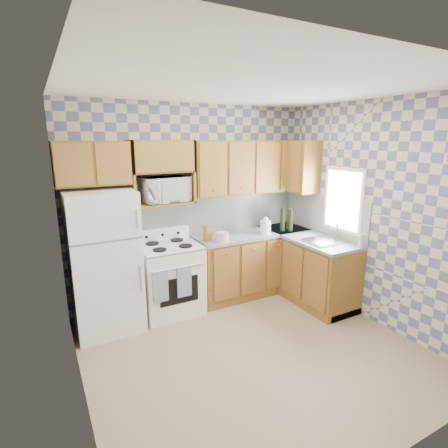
{
  "coord_description": "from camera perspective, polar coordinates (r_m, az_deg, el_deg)",
  "views": [
    {
      "loc": [
        -1.88,
        -2.81,
        2.24
      ],
      "look_at": [
        0.05,
        0.75,
        1.25
      ],
      "focal_mm": 28.0,
      "sensor_mm": 36.0,
      "label": 1
    }
  ],
  "objects": [
    {
      "name": "upper_cabinets_back",
      "position": [
        5.05,
        4.08,
        9.27
      ],
      "size": [
        1.75,
        0.33,
        0.74
      ],
      "primitive_type": "cube",
      "color": "brown",
      "rests_on": "back_wall"
    },
    {
      "name": "electric_kettle",
      "position": [
        5.01,
        6.78,
        -0.51
      ],
      "size": [
        0.15,
        0.15,
        0.19
      ],
      "primitive_type": "cylinder",
      "color": "white",
      "rests_on": "countertop_back"
    },
    {
      "name": "upper_cabinets_fridge",
      "position": [
        4.3,
        -20.77,
        9.25
      ],
      "size": [
        0.82,
        0.33,
        0.5
      ],
      "primitive_type": "cube",
      "color": "brown",
      "rests_on": "back_wall"
    },
    {
      "name": "countertop_back",
      "position": [
        5.1,
        4.75,
        -1.56
      ],
      "size": [
        1.77,
        0.63,
        0.04
      ],
      "primitive_type": "cube",
      "color": "slate",
      "rests_on": "base_cabinets_back"
    },
    {
      "name": "sink",
      "position": [
        4.81,
        16.06,
        -2.69
      ],
      "size": [
        0.48,
        0.4,
        0.03
      ],
      "primitive_type": "cube",
      "color": "#B7B7BC",
      "rests_on": "countertop_right"
    },
    {
      "name": "backsplash_right",
      "position": [
        5.19,
        15.88,
        1.63
      ],
      "size": [
        0.02,
        1.6,
        0.56
      ],
      "primitive_type": "cube",
      "color": "silver",
      "rests_on": "right_wall"
    },
    {
      "name": "back_wall",
      "position": [
        4.88,
        -5.29,
        3.16
      ],
      "size": [
        3.4,
        0.02,
        2.7
      ],
      "primitive_type": "cube",
      "color": "slate",
      "rests_on": "ground"
    },
    {
      "name": "bottle_1",
      "position": [
        5.21,
        10.82,
        0.53
      ],
      "size": [
        0.07,
        0.07,
        0.31
      ],
      "primitive_type": "cylinder",
      "color": "black",
      "rests_on": "countertop_back"
    },
    {
      "name": "bottle_2",
      "position": [
        5.32,
        10.56,
        0.69
      ],
      "size": [
        0.07,
        0.07,
        0.28
      ],
      "primitive_type": "cylinder",
      "color": "#5D3E11",
      "rests_on": "countertop_back"
    },
    {
      "name": "countertop_right",
      "position": [
        5.06,
        13.25,
        -2.01
      ],
      "size": [
        0.63,
        1.6,
        0.04
      ],
      "primitive_type": "cube",
      "color": "slate",
      "rests_on": "base_cabinets_right"
    },
    {
      "name": "floor",
      "position": [
        4.06,
        4.71,
        -19.82
      ],
      "size": [
        3.4,
        3.4,
        0.0
      ],
      "primitive_type": "plane",
      "color": "#887156",
      "rests_on": "ground"
    },
    {
      "name": "backsplash_back",
      "position": [
        5.07,
        -1.05,
        1.88
      ],
      "size": [
        2.6,
        0.02,
        0.56
      ],
      "primitive_type": "cube",
      "color": "silver",
      "rests_on": "back_wall"
    },
    {
      "name": "base_cabinets_back",
      "position": [
        5.24,
        4.62,
        -6.4
      ],
      "size": [
        1.75,
        0.6,
        0.88
      ],
      "primitive_type": "cube",
      "color": "brown",
      "rests_on": "floor"
    },
    {
      "name": "base_cabinets_right",
      "position": [
        5.2,
        13.01,
        -6.88
      ],
      "size": [
        0.6,
        1.6,
        0.88
      ],
      "primitive_type": "cube",
      "color": "brown",
      "rests_on": "floor"
    },
    {
      "name": "food_containers",
      "position": [
        4.61,
        -0.32,
        -2.11
      ],
      "size": [
        0.19,
        0.19,
        0.12
      ],
      "primitive_type": null,
      "color": "beige",
      "rests_on": "countertop_back"
    },
    {
      "name": "knife_block",
      "position": [
        4.63,
        -2.71,
        -1.57
      ],
      "size": [
        0.1,
        0.1,
        0.2
      ],
      "primitive_type": "cube",
      "rotation": [
        0.0,
        0.0,
        0.12
      ],
      "color": "brown",
      "rests_on": "countertop_back"
    },
    {
      "name": "microwave_shelf",
      "position": [
        4.55,
        -9.94,
        3.33
      ],
      "size": [
        0.8,
        0.33,
        0.03
      ],
      "primitive_type": "cube",
      "color": "brown",
      "rests_on": "back_wall"
    },
    {
      "name": "backguard",
      "position": [
        4.75,
        -10.17,
        -1.62
      ],
      "size": [
        0.76,
        0.08,
        0.17
      ],
      "primitive_type": "cube",
      "color": "white",
      "rests_on": "cooktop"
    },
    {
      "name": "upper_cabinets_right",
      "position": [
        5.32,
        11.72,
        9.25
      ],
      "size": [
        0.33,
        0.7,
        0.74
      ],
      "primitive_type": "cube",
      "color": "brown",
      "rests_on": "right_wall"
    },
    {
      "name": "right_wall",
      "position": [
        4.64,
        22.94,
        1.57
      ],
      "size": [
        0.02,
        3.2,
        2.7
      ],
      "primitive_type": "cube",
      "color": "slate",
      "rests_on": "ground"
    },
    {
      "name": "dish_towel_right",
      "position": [
        4.37,
        -6.5,
        -9.33
      ],
      "size": [
        0.18,
        0.02,
        0.39
      ],
      "primitive_type": "cube",
      "color": "navy",
      "rests_on": "stove_body"
    },
    {
      "name": "bottle_0",
      "position": [
        5.19,
        9.55,
        0.66
      ],
      "size": [
        0.07,
        0.07,
        0.33
      ],
      "primitive_type": "cylinder",
      "color": "black",
      "rests_on": "countertop_back"
    },
    {
      "name": "cooktop",
      "position": [
        4.53,
        -9.01,
        -3.6
      ],
      "size": [
        0.76,
        0.65,
        0.02
      ],
      "primitive_type": "cube",
      "color": "silver",
      "rests_on": "stove_body"
    },
    {
      "name": "soap_bottle",
      "position": [
        4.69,
        21.46,
        -2.52
      ],
      "size": [
        0.06,
        0.06,
        0.17
      ],
      "primitive_type": "cylinder",
      "color": "beige",
      "rests_on": "countertop_right"
    },
    {
      "name": "dish_towel_left",
      "position": [
        4.28,
        -10.31,
        -10.0
      ],
      "size": [
        0.18,
        0.02,
        0.39
      ],
      "primitive_type": "cube",
      "color": "navy",
      "rests_on": "stove_body"
    },
    {
      "name": "refrigerator",
      "position": [
        4.34,
        -18.96,
        -5.87
      ],
      "size": [
        0.75,
        0.7,
        1.68
      ],
      "primitive_type": "cube",
      "color": "white",
      "rests_on": "floor"
    },
    {
      "name": "microwave",
      "position": [
        4.56,
        -9.71,
        5.61
      ],
      "size": [
        0.63,
        0.46,
        0.32
      ],
      "primitive_type": "imported",
      "rotation": [
        0.0,
        0.0,
        0.12
      ],
      "color": "white",
      "rests_on": "microwave_shelf"
    },
    {
      "name": "stove_body",
      "position": [
        4.68,
        -8.8,
        -8.93
      ],
      "size": [
        0.76,
        0.65,
        0.9
      ],
      "primitive_type": "cube",
      "color": "white",
      "rests_on": "floor"
    },
    {
      "name": "window",
      "position": [
        4.9,
        18.86,
        3.71
      ],
      "size": [
        0.02,
        0.66,
        0.86
      ],
      "primitive_type": "cube",
      "color": "white",
      "rests_on": "right_wall"
    }
  ]
}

